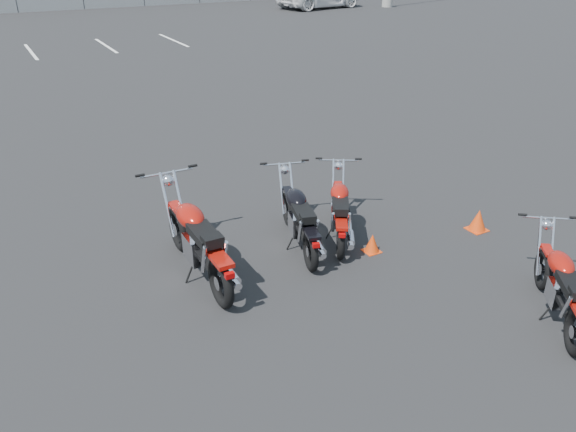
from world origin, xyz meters
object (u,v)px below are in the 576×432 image
motorcycle_second_black (299,218)px  motorcycle_rear_red (562,288)px  motorcycle_third_red (340,211)px  motorcycle_front_red (198,241)px

motorcycle_second_black → motorcycle_rear_red: motorcycle_second_black is taller
motorcycle_third_red → motorcycle_second_black: bearing=176.2°
motorcycle_rear_red → motorcycle_second_black: bearing=120.9°
motorcycle_third_red → motorcycle_rear_red: (1.13, -2.98, -0.00)m
motorcycle_front_red → motorcycle_third_red: size_ratio=1.30×
motorcycle_front_red → motorcycle_rear_red: (3.39, -2.97, -0.10)m
motorcycle_front_red → motorcycle_third_red: (2.26, 0.01, -0.09)m
motorcycle_front_red → motorcycle_second_black: 1.58m
motorcycle_third_red → motorcycle_rear_red: bearing=-69.2°
motorcycle_rear_red → motorcycle_front_red: bearing=138.8°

